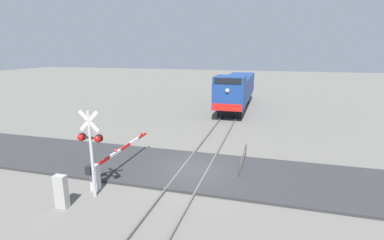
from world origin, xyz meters
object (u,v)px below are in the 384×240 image
(locomotive, at_px, (237,90))
(utility_cabinet, at_px, (61,192))
(crossing_gate, at_px, (104,166))
(crossing_signal, at_px, (91,144))
(guard_railing, at_px, (243,158))

(locomotive, bearing_deg, utility_cabinet, -100.62)
(locomotive, height_order, crossing_gate, locomotive)
(crossing_signal, xyz_separation_m, crossing_gate, (-0.30, 1.38, -1.63))
(utility_cabinet, distance_m, guard_railing, 9.37)
(crossing_signal, relative_size, guard_railing, 1.27)
(crossing_signal, bearing_deg, utility_cabinet, -122.03)
(utility_cabinet, bearing_deg, crossing_gate, 80.06)
(locomotive, distance_m, crossing_gate, 21.49)
(crossing_gate, relative_size, guard_railing, 1.99)
(locomotive, xyz_separation_m, utility_cabinet, (-4.44, -23.67, -1.38))
(guard_railing, bearing_deg, crossing_gate, -150.88)
(crossing_signal, xyz_separation_m, guard_railing, (6.24, 5.02, -1.87))
(utility_cabinet, xyz_separation_m, guard_railing, (7.00, 6.24, -0.10))
(crossing_signal, distance_m, crossing_gate, 2.16)
(crossing_gate, xyz_separation_m, guard_railing, (6.54, 3.64, -0.24))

